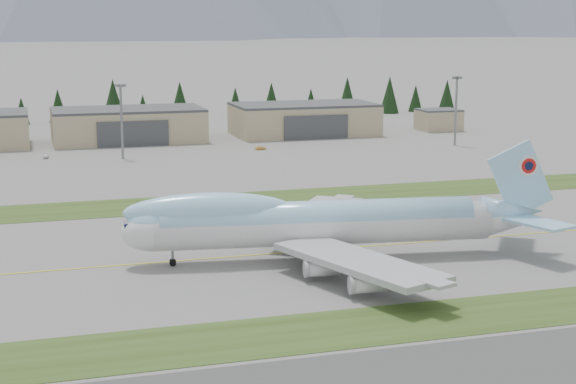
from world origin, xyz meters
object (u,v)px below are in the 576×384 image
object	(u,v)px
hangar_center	(128,125)
service_vehicle_a	(46,158)
hangar_right	(304,119)
service_vehicle_c	(344,137)
service_vehicle_b	(261,150)
boeing_747_freighter	(319,222)

from	to	relation	value
hangar_center	service_vehicle_a	bearing A→B (deg)	-131.80
hangar_right	service_vehicle_c	distance (m)	15.71
hangar_center	hangar_right	bearing A→B (deg)	0.00
service_vehicle_b	hangar_right	bearing A→B (deg)	-43.60
hangar_right	service_vehicle_a	size ratio (longest dim) A/B	14.01
boeing_747_freighter	service_vehicle_a	bearing A→B (deg)	115.53
hangar_right	service_vehicle_a	bearing A→B (deg)	-160.91
boeing_747_freighter	hangar_center	distance (m)	156.11
service_vehicle_a	service_vehicle_c	bearing A→B (deg)	18.27
hangar_right	service_vehicle_b	distance (m)	39.55
service_vehicle_b	service_vehicle_c	size ratio (longest dim) A/B	0.89
boeing_747_freighter	service_vehicle_b	size ratio (longest dim) A/B	22.04
hangar_center	service_vehicle_a	size ratio (longest dim) A/B	14.01
hangar_right	service_vehicle_a	xyz separation A→B (m)	(-86.90, -30.08, -5.39)
boeing_747_freighter	hangar_right	distance (m)	162.59
boeing_747_freighter	hangar_right	xyz separation A→B (m)	(47.20, 155.59, -0.92)
hangar_right	service_vehicle_b	xyz separation A→B (m)	(-23.80, -31.13, -5.39)
hangar_center	service_vehicle_a	distance (m)	40.71
boeing_747_freighter	service_vehicle_a	xyz separation A→B (m)	(-39.70, 125.50, -6.30)
service_vehicle_b	service_vehicle_c	bearing A→B (deg)	-64.77
service_vehicle_c	hangar_right	bearing A→B (deg)	119.40
hangar_right	service_vehicle_b	world-z (taller)	hangar_right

